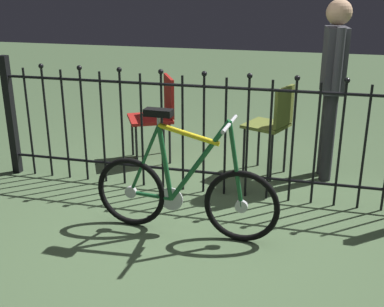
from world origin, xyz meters
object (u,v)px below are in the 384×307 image
(chair_olive, at_px, (273,121))
(person_visitor, at_px, (333,76))
(bicycle, at_px, (184,192))
(chair_red, at_px, (158,111))

(chair_olive, xyz_separation_m, person_visitor, (0.50, 0.09, 0.43))
(bicycle, distance_m, chair_red, 1.63)
(bicycle, distance_m, chair_olive, 1.42)
(bicycle, relative_size, person_visitor, 0.85)
(chair_red, relative_size, chair_olive, 0.99)
(chair_red, bearing_deg, chair_olive, -7.83)
(chair_red, xyz_separation_m, chair_olive, (1.19, -0.16, 0.02))
(bicycle, bearing_deg, chair_red, 114.82)
(chair_red, bearing_deg, person_visitor, -2.52)
(chair_olive, bearing_deg, person_visitor, 10.15)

